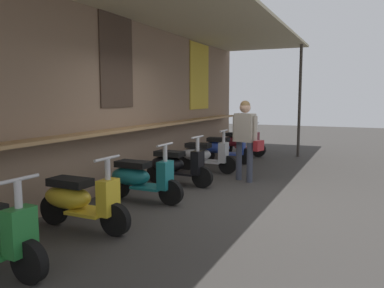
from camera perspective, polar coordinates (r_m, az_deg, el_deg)
ground_plane at (r=6.55m, az=3.49°, el=-8.00°), size 35.10×35.10×0.00m
market_stall_facade at (r=7.18m, az=-10.22°, el=8.48°), size 12.54×2.77×3.38m
scooter_yellow at (r=5.20m, az=-16.41°, el=-7.79°), size 0.46×1.40×0.97m
scooter_teal at (r=6.37m, az=-7.74°, el=-4.90°), size 0.46×1.40×0.97m
scooter_black at (r=7.47m, az=-2.52°, el=-3.08°), size 0.46×1.40×0.97m
scooter_silver at (r=8.75m, az=1.64°, el=-1.61°), size 0.46×1.40×0.97m
scooter_blue at (r=9.97m, az=4.55°, el=-0.58°), size 0.50×1.40×0.97m
scooter_maroon at (r=11.31m, az=6.97°, el=0.28°), size 0.47×1.40×0.97m
shopper_with_handbag at (r=7.79m, az=7.86°, el=1.62°), size 0.35×0.66×1.62m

